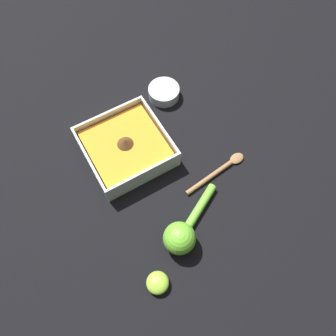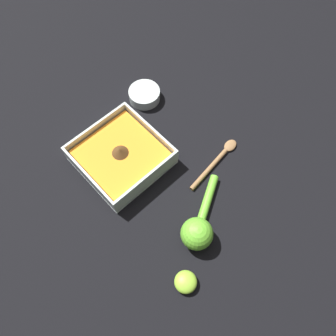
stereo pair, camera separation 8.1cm
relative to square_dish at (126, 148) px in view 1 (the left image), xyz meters
name	(u,v)px [view 1 (the left image)]	position (x,y,z in m)	size (l,w,h in m)	color
ground_plane	(128,142)	(0.03, -0.02, -0.02)	(4.00, 4.00, 0.00)	black
square_dish	(126,148)	(0.00, 0.00, 0.00)	(0.20, 0.20, 0.06)	silver
spice_bowl	(164,92)	(0.11, -0.18, -0.01)	(0.09, 0.09, 0.03)	silver
lemon_squeezer	(182,234)	(-0.27, 0.00, 0.01)	(0.12, 0.18, 0.07)	#6BC633
lemon_half	(158,283)	(-0.33, 0.09, -0.01)	(0.05, 0.05, 0.03)	#93CC38
wooden_spoon	(219,171)	(-0.17, -0.18, -0.02)	(0.04, 0.19, 0.01)	olive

